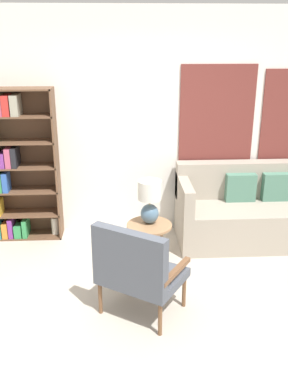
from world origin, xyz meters
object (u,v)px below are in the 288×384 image
object	(u,v)px
bookshelf	(8,167)
couch	(259,212)
side_table	(149,230)
armchair	(136,267)
table_lamp	(150,199)

from	to	relation	value
bookshelf	couch	size ratio (longest dim) A/B	0.92
couch	side_table	xyz separation A→B (m)	(-1.38, -0.63, 0.10)
bookshelf	armchair	xyz separation A→B (m)	(1.45, -1.70, -0.41)
bookshelf	armchair	distance (m)	2.27
bookshelf	armchair	world-z (taller)	bookshelf
couch	side_table	distance (m)	1.52
couch	table_lamp	size ratio (longest dim) A/B	4.22
armchair	table_lamp	distance (m)	0.94
bookshelf	side_table	distance (m)	1.89
armchair	couch	bearing A→B (deg)	43.38
couch	side_table	world-z (taller)	couch
armchair	table_lamp	bearing A→B (deg)	78.66
table_lamp	couch	bearing A→B (deg)	23.09
bookshelf	table_lamp	world-z (taller)	bookshelf
armchair	table_lamp	size ratio (longest dim) A/B	1.89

